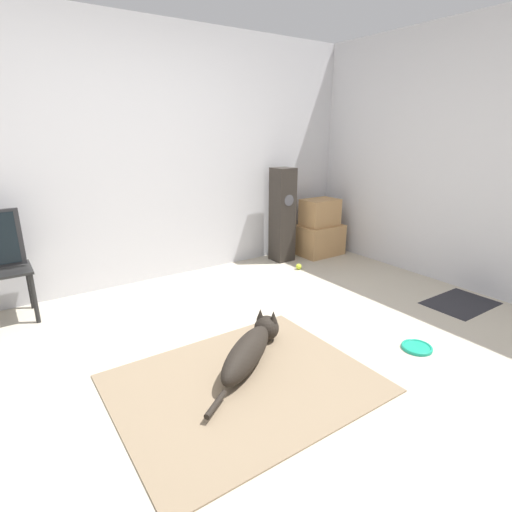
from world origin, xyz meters
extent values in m
plane|color=#BCB29E|center=(0.00, 0.00, 0.00)|extent=(12.00, 12.00, 0.00)
cube|color=silver|center=(0.00, 2.10, 1.27)|extent=(8.00, 0.06, 2.55)
cube|color=silver|center=(2.60, 0.00, 1.27)|extent=(0.06, 8.00, 2.55)
cube|color=#847056|center=(-0.14, -0.06, 0.01)|extent=(1.57, 1.26, 0.01)
ellipsoid|color=black|center=(-0.04, 0.07, 0.12)|extent=(0.68, 0.56, 0.22)
sphere|color=black|center=(0.29, 0.30, 0.11)|extent=(0.19, 0.19, 0.19)
cone|color=black|center=(0.27, 0.35, 0.21)|extent=(0.06, 0.06, 0.08)
cone|color=black|center=(0.33, 0.26, 0.21)|extent=(0.06, 0.06, 0.08)
cylinder|color=black|center=(-0.42, -0.20, 0.06)|extent=(0.21, 0.16, 0.04)
cylinder|color=#199E7A|center=(1.14, -0.42, 0.01)|extent=(0.22, 0.22, 0.02)
torus|color=#199E7A|center=(1.14, -0.42, 0.02)|extent=(0.22, 0.22, 0.02)
cube|color=tan|center=(2.17, 1.74, 0.19)|extent=(0.55, 0.39, 0.38)
cube|color=tan|center=(2.16, 1.74, 0.55)|extent=(0.45, 0.32, 0.33)
cube|color=#2D2823|center=(1.62, 1.83, 0.56)|extent=(0.24, 0.24, 1.12)
cylinder|color=#4C4C51|center=(1.62, 1.71, 0.76)|extent=(0.13, 0.00, 0.13)
cylinder|color=black|center=(-1.10, 1.63, 0.22)|extent=(0.04, 0.04, 0.43)
cylinder|color=black|center=(-1.10, 1.97, 0.22)|extent=(0.04, 0.04, 0.43)
sphere|color=#C6E033|center=(1.56, 1.43, 0.03)|extent=(0.07, 0.07, 0.07)
sphere|color=#C6E033|center=(1.75, 1.78, 0.03)|extent=(0.07, 0.07, 0.07)
cube|color=#28282D|center=(2.19, -0.15, 0.00)|extent=(0.65, 0.46, 0.01)
camera|label=1|loc=(-1.30, -1.89, 1.54)|focal=28.00mm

